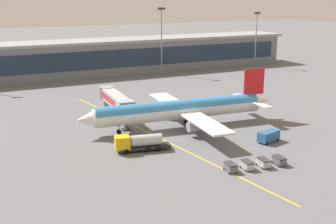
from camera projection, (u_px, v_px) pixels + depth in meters
name	position (u px, v px, depth m)	size (l,w,h in m)	color
ground_plane	(156.00, 137.00, 91.11)	(700.00, 700.00, 0.00)	slate
apron_lead_in_line	(152.00, 134.00, 92.79)	(0.30, 80.00, 0.01)	yellow
terminal_building	(17.00, 62.00, 150.52)	(222.17, 17.09, 12.93)	slate
main_airliner	(181.00, 109.00, 96.91)	(47.48, 37.72, 12.31)	white
jet_bridge	(115.00, 100.00, 101.97)	(4.72, 19.57, 6.82)	#B2B7BC
fuel_tanker	(139.00, 142.00, 82.30)	(11.08, 4.57, 3.25)	#232326
crew_van	(268.00, 136.00, 87.47)	(5.37, 3.29, 2.30)	#285B9E
baggage_cart_0	(231.00, 167.00, 72.93)	(1.90, 2.82, 1.48)	#595B60
baggage_cart_1	(247.00, 165.00, 73.92)	(1.90, 2.82, 1.48)	#B2B7BC
baggage_cart_2	(263.00, 163.00, 74.92)	(1.90, 2.82, 1.48)	#B2B7BC
baggage_cart_3	(279.00, 160.00, 75.91)	(1.90, 2.82, 1.48)	#595B60
apron_light_mast_0	(162.00, 36.00, 159.39)	(2.80, 0.50, 24.90)	gray
apron_light_mast_1	(256.00, 35.00, 178.00)	(2.80, 0.50, 22.57)	gray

